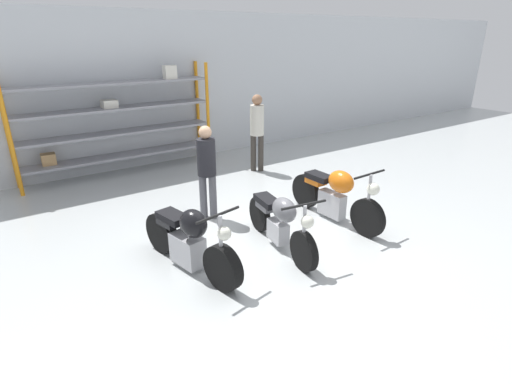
% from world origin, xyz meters
% --- Properties ---
extents(ground_plane, '(30.00, 30.00, 0.00)m').
position_xyz_m(ground_plane, '(0.00, 0.00, 0.00)').
color(ground_plane, '#B2B7B7').
extents(back_wall, '(30.00, 0.08, 3.60)m').
position_xyz_m(back_wall, '(0.00, 5.04, 1.80)').
color(back_wall, silver).
rests_on(back_wall, ground_plane).
extents(shelving_rack, '(4.38, 0.63, 2.44)m').
position_xyz_m(shelving_rack, '(-0.87, 4.67, 1.26)').
color(shelving_rack, orange).
rests_on(shelving_rack, ground_plane).
extents(motorcycle_black, '(0.72, 1.99, 1.04)m').
position_xyz_m(motorcycle_black, '(-1.39, -0.02, 0.43)').
color(motorcycle_black, black).
rests_on(motorcycle_black, ground_plane).
extents(motorcycle_grey, '(0.68, 1.93, 0.98)m').
position_xyz_m(motorcycle_grey, '(-0.02, -0.26, 0.46)').
color(motorcycle_grey, black).
rests_on(motorcycle_grey, ground_plane).
extents(motorcycle_orange, '(0.69, 2.10, 1.06)m').
position_xyz_m(motorcycle_orange, '(1.36, -0.03, 0.49)').
color(motorcycle_orange, black).
rests_on(motorcycle_orange, ground_plane).
extents(person_browsing, '(0.45, 0.45, 1.65)m').
position_xyz_m(person_browsing, '(-0.38, 1.32, 0.97)').
color(person_browsing, '#595960').
rests_on(person_browsing, ground_plane).
extents(person_near_rack, '(0.45, 0.45, 1.80)m').
position_xyz_m(person_near_rack, '(1.83, 3.02, 1.07)').
color(person_near_rack, '#38332D').
rests_on(person_near_rack, ground_plane).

